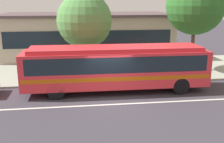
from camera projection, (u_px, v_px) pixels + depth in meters
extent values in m
plane|color=#39353E|center=(110.00, 99.00, 15.67)|extent=(120.00, 120.00, 0.00)
cube|color=#979B8B|center=(100.00, 69.00, 22.21)|extent=(60.00, 8.00, 0.12)
cube|color=silver|center=(112.00, 104.00, 14.91)|extent=(56.00, 0.16, 0.01)
cube|color=red|center=(116.00, 68.00, 16.79)|extent=(11.14, 2.52, 2.12)
cube|color=red|center=(116.00, 49.00, 16.49)|extent=(10.25, 2.22, 0.24)
cube|color=#19232D|center=(116.00, 61.00, 16.68)|extent=(10.48, 2.54, 0.93)
cube|color=#C55A0D|center=(116.00, 74.00, 16.88)|extent=(10.92, 2.54, 0.24)
cube|color=#19232D|center=(203.00, 59.00, 17.33)|extent=(0.14, 2.13, 1.02)
cylinder|color=black|center=(169.00, 77.00, 18.51)|extent=(1.00, 0.29, 1.00)
cylinder|color=black|center=(181.00, 86.00, 16.45)|extent=(1.00, 0.29, 1.00)
cylinder|color=black|center=(59.00, 80.00, 17.64)|extent=(1.00, 0.29, 1.00)
cylinder|color=black|center=(56.00, 91.00, 15.59)|extent=(1.00, 0.29, 1.00)
cylinder|color=#30273D|center=(162.00, 71.00, 19.54)|extent=(0.14, 0.14, 0.91)
cylinder|color=#30273D|center=(161.00, 71.00, 19.70)|extent=(0.14, 0.14, 0.91)
cylinder|color=red|center=(162.00, 61.00, 19.43)|extent=(0.35, 0.35, 0.62)
sphere|color=#C8B490|center=(163.00, 55.00, 19.32)|extent=(0.22, 0.22, 0.22)
cylinder|color=#7D5B4E|center=(110.00, 71.00, 19.67)|extent=(0.14, 0.14, 0.84)
cylinder|color=#7D5B4E|center=(108.00, 71.00, 19.73)|extent=(0.14, 0.14, 0.84)
cylinder|color=gold|center=(109.00, 62.00, 19.52)|extent=(0.46, 0.46, 0.58)
sphere|color=#BAB28D|center=(109.00, 56.00, 19.42)|extent=(0.21, 0.21, 0.21)
cylinder|color=#2C2C33|center=(65.00, 76.00, 18.49)|extent=(0.14, 0.14, 0.83)
cylinder|color=#2C2C33|center=(63.00, 76.00, 18.48)|extent=(0.14, 0.14, 0.83)
cylinder|color=purple|center=(64.00, 66.00, 18.31)|extent=(0.36, 0.36, 0.58)
sphere|color=tan|center=(63.00, 60.00, 18.21)|extent=(0.23, 0.23, 0.23)
cylinder|color=gray|center=(172.00, 61.00, 19.33)|extent=(0.08, 0.08, 2.38)
cube|color=yellow|center=(173.00, 47.00, 19.08)|extent=(0.14, 0.44, 0.56)
cylinder|color=brown|center=(85.00, 58.00, 20.10)|extent=(0.27, 0.27, 2.59)
sphere|color=#508D46|center=(85.00, 21.00, 19.43)|extent=(3.91, 3.91, 3.91)
cylinder|color=brown|center=(192.00, 48.00, 21.43)|extent=(0.27, 0.27, 3.43)
sphere|color=#2D6D2A|center=(195.00, 6.00, 20.61)|extent=(4.39, 4.39, 4.39)
cube|color=#B4A18F|center=(88.00, 36.00, 27.29)|extent=(15.83, 6.91, 3.99)
cube|color=#19232D|center=(89.00, 39.00, 23.91)|extent=(14.57, 0.04, 1.44)
cube|color=#534045|center=(87.00, 15.00, 26.76)|extent=(16.23, 7.31, 0.24)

